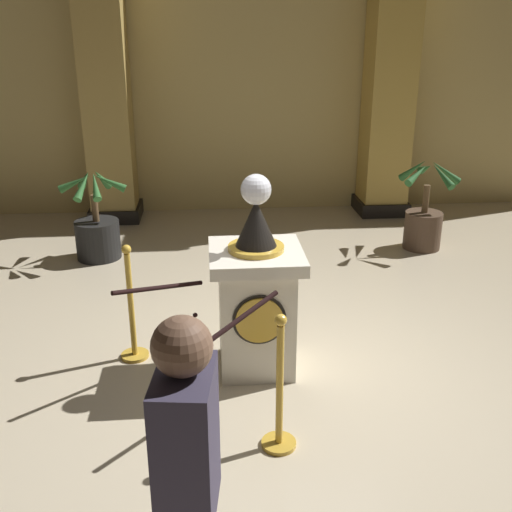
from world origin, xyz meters
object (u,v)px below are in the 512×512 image
object	(u,v)px
potted_palm_right	(424,220)
bystander_guest	(189,496)
stanchion_near	(132,319)
stanchion_far	(279,402)
potted_palm_left	(97,231)
pedestal_clock	(256,296)

from	to	relation	value
potted_palm_right	bystander_guest	distance (m)	5.93
stanchion_near	bystander_guest	bearing A→B (deg)	-78.33
stanchion_far	potted_palm_left	distance (m)	4.15
pedestal_clock	potted_palm_right	distance (m)	3.61
pedestal_clock	bystander_guest	xyz separation A→B (m)	(-0.48, -2.46, 0.27)
pedestal_clock	potted_palm_right	world-z (taller)	pedestal_clock
pedestal_clock	potted_palm_left	distance (m)	3.22
potted_palm_left	bystander_guest	distance (m)	5.33
stanchion_near	bystander_guest	distance (m)	2.80
stanchion_far	potted_palm_right	bearing A→B (deg)	58.20
pedestal_clock	bystander_guest	bearing A→B (deg)	-101.09
potted_palm_right	pedestal_clock	bearing A→B (deg)	-131.46
pedestal_clock	potted_palm_left	size ratio (longest dim) A/B	1.45
stanchion_near	pedestal_clock	bearing A→B (deg)	-12.82
stanchion_near	stanchion_far	bearing A→B (deg)	-49.13
stanchion_near	potted_palm_left	size ratio (longest dim) A/B	0.91
stanchion_near	potted_palm_left	bearing A→B (deg)	105.59
stanchion_far	bystander_guest	xyz separation A→B (m)	(-0.55, -1.42, 0.57)
potted_palm_right	bystander_guest	bearing A→B (deg)	-119.08
pedestal_clock	potted_palm_left	world-z (taller)	pedestal_clock
pedestal_clock	stanchion_near	distance (m)	1.10
pedestal_clock	bystander_guest	world-z (taller)	bystander_guest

